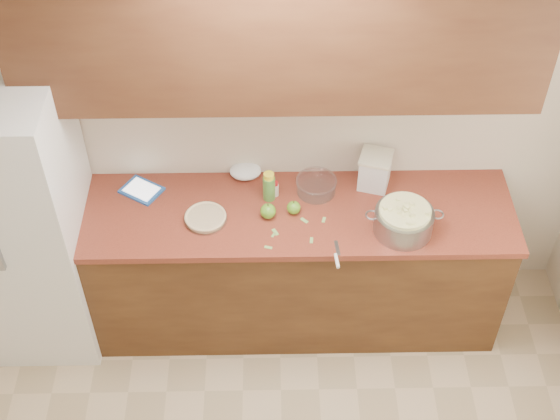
{
  "coord_description": "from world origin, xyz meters",
  "views": [
    {
      "loc": [
        -0.05,
        -1.57,
        4.01
      ],
      "look_at": [
        0.0,
        1.43,
        0.98
      ],
      "focal_mm": 50.0,
      "sensor_mm": 36.0,
      "label": 1
    }
  ],
  "objects_px": {
    "pie": "(206,218)",
    "flour_canister": "(375,170)",
    "tablet": "(142,190)",
    "colander": "(404,220)"
  },
  "relations": [
    {
      "from": "flour_canister",
      "to": "tablet",
      "type": "relative_size",
      "value": 0.8
    },
    {
      "from": "colander",
      "to": "pie",
      "type": "bearing_deg",
      "value": 175.13
    },
    {
      "from": "pie",
      "to": "flour_canister",
      "type": "relative_size",
      "value": 1.09
    },
    {
      "from": "pie",
      "to": "tablet",
      "type": "height_order",
      "value": "pie"
    },
    {
      "from": "flour_canister",
      "to": "tablet",
      "type": "height_order",
      "value": "flour_canister"
    },
    {
      "from": "colander",
      "to": "tablet",
      "type": "xyz_separation_m",
      "value": [
        -1.45,
        0.33,
        -0.07
      ]
    },
    {
      "from": "flour_canister",
      "to": "tablet",
      "type": "bearing_deg",
      "value": -178.52
    },
    {
      "from": "colander",
      "to": "flour_canister",
      "type": "bearing_deg",
      "value": 108.31
    },
    {
      "from": "flour_canister",
      "to": "tablet",
      "type": "xyz_separation_m",
      "value": [
        -1.33,
        -0.03,
        -0.1
      ]
    },
    {
      "from": "colander",
      "to": "flour_canister",
      "type": "relative_size",
      "value": 1.93
    }
  ]
}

